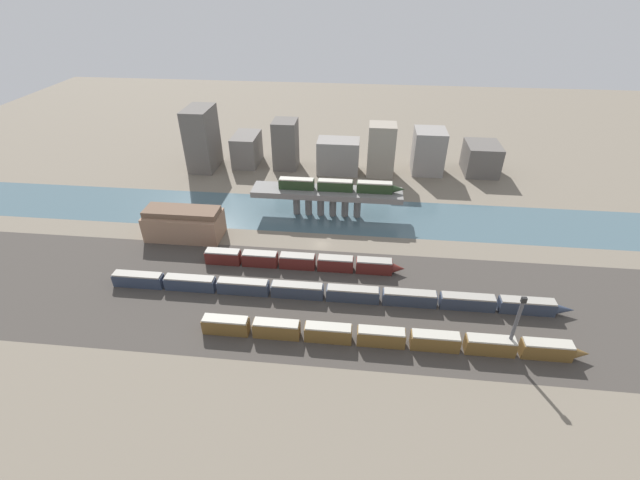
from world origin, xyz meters
name	(u,v)px	position (x,y,z in m)	size (l,w,h in m)	color
ground_plane	(321,245)	(0.00, 0.00, 0.00)	(400.00, 400.00, 0.00)	#756B5B
railbed_yard	(311,298)	(0.00, -24.00, 0.00)	(280.00, 42.00, 0.01)	#423D38
river_water	(327,215)	(0.00, 18.00, 0.00)	(320.00, 23.75, 0.01)	#47606B
bridge	(327,195)	(0.00, 18.00, 7.12)	(47.75, 8.67, 9.05)	slate
train_on_bridge	(340,186)	(4.05, 18.00, 10.72)	(39.71, 2.75, 3.43)	#23381E
train_yard_near	(386,337)	(17.96, -37.18, 1.97)	(82.39, 2.86, 4.01)	brown
train_yard_mid	(331,293)	(4.84, -23.43, 1.81)	(112.79, 2.79, 3.68)	#2D384C
train_yard_far	(302,261)	(-4.09, -11.47, 1.93)	(54.04, 3.04, 3.93)	#5B1E19
warehouse_building	(184,223)	(-41.09, 0.59, 4.42)	(22.22, 10.10, 9.29)	#937056
signal_tower	(515,325)	(43.44, -36.84, 7.74)	(1.00, 0.73, 15.15)	#4C4C51
city_block_far_left	(202,139)	(-52.00, 51.63, 11.93)	(9.62, 15.76, 23.87)	#605B56
city_block_left	(247,149)	(-36.21, 57.53, 6.01)	(9.60, 15.53, 12.02)	slate
city_block_center	(286,144)	(-19.80, 55.66, 9.42)	(9.15, 10.55, 18.84)	#605B56
city_block_right	(338,156)	(1.24, 52.87, 6.46)	(15.99, 10.07, 12.93)	gray
city_block_far_right	(381,150)	(17.57, 52.09, 9.90)	(10.09, 9.25, 19.80)	gray
city_block_tall	(428,151)	(35.86, 56.75, 8.34)	(11.70, 12.40, 16.67)	gray
city_block_low	(481,158)	(56.59, 58.30, 5.72)	(12.62, 14.96, 11.44)	#605B56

